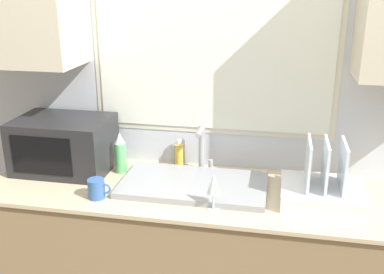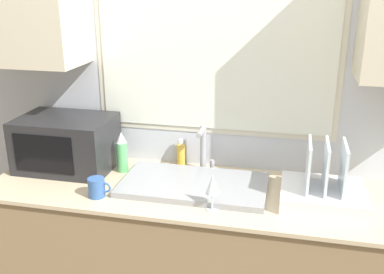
{
  "view_description": "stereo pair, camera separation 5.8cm",
  "coord_description": "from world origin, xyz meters",
  "px_view_note": "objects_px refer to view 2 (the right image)",
  "views": [
    {
      "loc": [
        0.34,
        -1.66,
        1.86
      ],
      "look_at": [
        -0.04,
        0.28,
        1.16
      ],
      "focal_mm": 42.0,
      "sensor_mm": 36.0,
      "label": 1
    },
    {
      "loc": [
        0.39,
        -1.65,
        1.86
      ],
      "look_at": [
        -0.04,
        0.28,
        1.16
      ],
      "focal_mm": 42.0,
      "sensor_mm": 36.0,
      "label": 2
    }
  ],
  "objects_px": {
    "spray_bottle": "(122,153)",
    "soap_bottle": "(181,154)",
    "faucet": "(203,146)",
    "dish_rack": "(323,191)",
    "wine_glass": "(212,185)",
    "mug_near_sink": "(97,187)",
    "microwave": "(66,143)"
  },
  "relations": [
    {
      "from": "mug_near_sink",
      "to": "dish_rack",
      "type": "bearing_deg",
      "value": 9.72
    },
    {
      "from": "spray_bottle",
      "to": "mug_near_sink",
      "type": "height_order",
      "value": "spray_bottle"
    },
    {
      "from": "faucet",
      "to": "wine_glass",
      "type": "bearing_deg",
      "value": -73.46
    },
    {
      "from": "faucet",
      "to": "spray_bottle",
      "type": "xyz_separation_m",
      "value": [
        -0.42,
        -0.1,
        -0.04
      ]
    },
    {
      "from": "microwave",
      "to": "spray_bottle",
      "type": "distance_m",
      "value": 0.31
    },
    {
      "from": "dish_rack",
      "to": "spray_bottle",
      "type": "distance_m",
      "value": 1.04
    },
    {
      "from": "faucet",
      "to": "mug_near_sink",
      "type": "height_order",
      "value": "faucet"
    },
    {
      "from": "mug_near_sink",
      "to": "wine_glass",
      "type": "bearing_deg",
      "value": -1.04
    },
    {
      "from": "soap_bottle",
      "to": "mug_near_sink",
      "type": "bearing_deg",
      "value": -122.67
    },
    {
      "from": "faucet",
      "to": "wine_glass",
      "type": "distance_m",
      "value": 0.44
    },
    {
      "from": "spray_bottle",
      "to": "wine_glass",
      "type": "relative_size",
      "value": 1.28
    },
    {
      "from": "mug_near_sink",
      "to": "wine_glass",
      "type": "height_order",
      "value": "wine_glass"
    },
    {
      "from": "wine_glass",
      "to": "mug_near_sink",
      "type": "bearing_deg",
      "value": 178.96
    },
    {
      "from": "dish_rack",
      "to": "faucet",
      "type": "bearing_deg",
      "value": 159.12
    },
    {
      "from": "mug_near_sink",
      "to": "faucet",
      "type": "bearing_deg",
      "value": 43.64
    },
    {
      "from": "soap_bottle",
      "to": "wine_glass",
      "type": "height_order",
      "value": "wine_glass"
    },
    {
      "from": "faucet",
      "to": "wine_glass",
      "type": "height_order",
      "value": "faucet"
    },
    {
      "from": "faucet",
      "to": "mug_near_sink",
      "type": "relative_size",
      "value": 2.22
    },
    {
      "from": "faucet",
      "to": "dish_rack",
      "type": "relative_size",
      "value": 0.66
    },
    {
      "from": "soap_bottle",
      "to": "mug_near_sink",
      "type": "distance_m",
      "value": 0.54
    },
    {
      "from": "dish_rack",
      "to": "spray_bottle",
      "type": "relative_size",
      "value": 1.73
    },
    {
      "from": "mug_near_sink",
      "to": "wine_glass",
      "type": "distance_m",
      "value": 0.56
    },
    {
      "from": "microwave",
      "to": "soap_bottle",
      "type": "xyz_separation_m",
      "value": [
        0.59,
        0.17,
        -0.08
      ]
    },
    {
      "from": "faucet",
      "to": "dish_rack",
      "type": "distance_m",
      "value": 0.66
    },
    {
      "from": "soap_bottle",
      "to": "wine_glass",
      "type": "bearing_deg",
      "value": -60.86
    },
    {
      "from": "microwave",
      "to": "spray_bottle",
      "type": "relative_size",
      "value": 2.24
    },
    {
      "from": "microwave",
      "to": "soap_bottle",
      "type": "distance_m",
      "value": 0.62
    },
    {
      "from": "spray_bottle",
      "to": "soap_bottle",
      "type": "bearing_deg",
      "value": 27.59
    },
    {
      "from": "faucet",
      "to": "dish_rack",
      "type": "bearing_deg",
      "value": -20.88
    },
    {
      "from": "faucet",
      "to": "soap_bottle",
      "type": "bearing_deg",
      "value": 160.55
    },
    {
      "from": "spray_bottle",
      "to": "soap_bottle",
      "type": "distance_m",
      "value": 0.32
    },
    {
      "from": "spray_bottle",
      "to": "wine_glass",
      "type": "distance_m",
      "value": 0.63
    }
  ]
}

